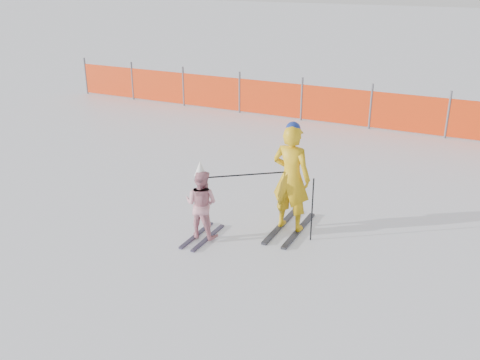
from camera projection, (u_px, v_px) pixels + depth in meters
name	position (u px, v px, depth m)	size (l,w,h in m)	color
ground	(226.00, 249.00, 8.50)	(120.00, 120.00, 0.00)	white
adult	(291.00, 178.00, 8.77)	(0.69, 1.41, 1.90)	black
child	(201.00, 203.00, 8.63)	(0.59, 1.02, 1.34)	black
ski_poles	(277.00, 191.00, 8.59)	(1.56, 0.77, 1.09)	black
safety_fence	(283.00, 99.00, 15.67)	(14.93, 0.06, 1.25)	#595960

